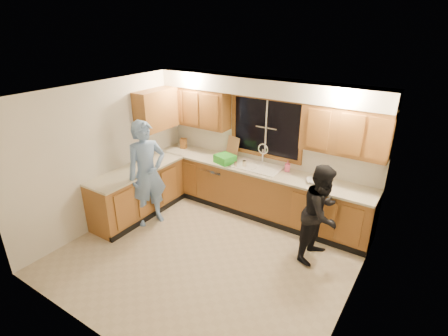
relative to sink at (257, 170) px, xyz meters
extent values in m
plane|color=#BEAF92|center=(0.00, -1.60, -0.86)|extent=(4.20, 4.20, 0.00)
plane|color=white|center=(0.00, -1.60, 1.64)|extent=(4.20, 4.20, 0.00)
plane|color=silver|center=(0.00, 0.30, 0.39)|extent=(4.20, 0.00, 4.20)
plane|color=silver|center=(-2.10, -1.60, 0.39)|extent=(0.00, 3.80, 3.80)
plane|color=silver|center=(2.10, -1.60, 0.39)|extent=(0.00, 3.80, 3.80)
cube|color=#905C29|center=(0.00, 0.00, -0.42)|extent=(4.20, 0.60, 0.88)
cube|color=#905C29|center=(-1.80, -1.25, -0.42)|extent=(0.60, 1.90, 0.88)
cube|color=beige|center=(0.00, -0.02, 0.04)|extent=(4.20, 0.63, 0.04)
cube|color=beige|center=(-1.79, -1.25, 0.04)|extent=(0.63, 1.90, 0.04)
cube|color=#905C29|center=(-1.43, 0.13, 0.96)|extent=(1.35, 0.33, 0.75)
cube|color=#905C29|center=(1.43, 0.13, 0.96)|extent=(1.35, 0.33, 0.75)
cube|color=#905C29|center=(-1.94, -0.48, 0.96)|extent=(0.33, 0.90, 0.75)
cube|color=white|center=(0.00, 0.12, 1.49)|extent=(4.20, 0.35, 0.30)
cube|color=black|center=(0.00, 0.29, 0.74)|extent=(1.30, 0.01, 1.00)
cube|color=#905C29|center=(0.00, 0.28, 1.27)|extent=(1.44, 0.03, 0.07)
cube|color=#905C29|center=(0.00, 0.28, 0.20)|extent=(1.44, 0.03, 0.07)
cube|color=#905C29|center=(-0.69, 0.28, 0.74)|extent=(0.07, 0.03, 1.00)
cube|color=#905C29|center=(0.69, 0.28, 0.74)|extent=(0.07, 0.03, 1.00)
cube|color=white|center=(0.00, 0.00, 0.07)|extent=(0.86, 0.52, 0.03)
cube|color=white|center=(-0.21, 0.00, -0.02)|extent=(0.38, 0.42, 0.18)
cube|color=white|center=(0.21, 0.00, -0.02)|extent=(0.38, 0.42, 0.18)
cylinder|color=silver|center=(0.00, 0.20, 0.22)|extent=(0.04, 0.04, 0.28)
torus|color=silver|center=(0.00, 0.20, 0.36)|extent=(0.21, 0.03, 0.21)
cube|color=silver|center=(-0.85, -0.01, -0.45)|extent=(0.60, 0.56, 0.82)
cube|color=silver|center=(-1.80, -1.82, -0.41)|extent=(0.58, 0.75, 0.90)
imported|color=#6C93CD|center=(-1.44, -1.34, 0.08)|extent=(0.69, 0.81, 1.89)
imported|color=black|center=(1.44, -0.68, -0.10)|extent=(0.67, 0.81, 1.53)
cube|color=#9C632B|center=(-1.77, 0.05, 0.16)|extent=(0.13, 0.12, 0.21)
cube|color=tan|center=(-0.67, 0.22, 0.26)|extent=(0.32, 0.18, 0.40)
cube|color=green|center=(-0.62, -0.13, 0.13)|extent=(0.40, 0.38, 0.15)
imported|color=#E75884|center=(0.52, 0.14, 0.16)|extent=(0.12, 0.12, 0.20)
imported|color=silver|center=(1.07, -0.06, 0.08)|extent=(0.31, 0.31, 0.06)
cylinder|color=beige|center=(-0.34, -0.21, 0.11)|extent=(0.06, 0.06, 0.11)
cylinder|color=beige|center=(-0.20, -0.12, 0.12)|extent=(0.09, 0.09, 0.13)
camera|label=1|loc=(2.68, -5.20, 2.55)|focal=28.00mm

